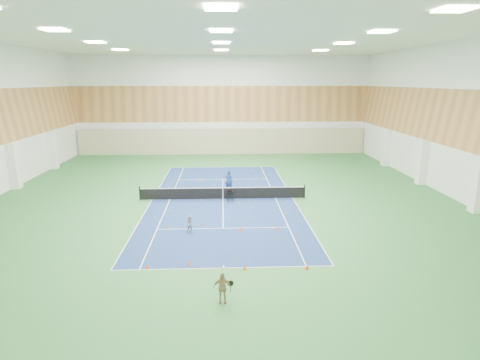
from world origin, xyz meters
name	(u,v)px	position (x,y,z in m)	size (l,w,h in m)	color
ground	(223,199)	(0.00, 0.00, 0.00)	(40.00, 40.00, 0.00)	#2F6F34
room_shell	(222,122)	(0.00, 0.00, 6.00)	(36.00, 40.00, 12.00)	white
wood_cladding	(222,94)	(0.00, 0.00, 8.00)	(36.00, 40.00, 8.00)	#BD7E46
ceiling_light_grid	(221,38)	(0.00, 0.00, 11.92)	(21.40, 25.40, 0.06)	white
court_surface	(223,199)	(0.00, 0.00, 0.01)	(10.97, 23.77, 0.01)	navy
tennis_balls_scatter	(223,198)	(0.00, 0.00, 0.05)	(10.57, 22.77, 0.07)	#C9E827
tennis_net	(223,192)	(0.00, 0.00, 0.55)	(12.80, 0.10, 1.10)	black
back_curtain	(222,141)	(0.00, 19.75, 1.60)	(35.40, 0.16, 3.20)	#C6B793
coach	(229,181)	(0.51, 2.38, 0.89)	(0.65, 0.42, 1.77)	navy
child_court	(190,224)	(-1.99, -6.95, 0.53)	(0.51, 0.40, 1.06)	#94949C
child_apron	(222,288)	(-0.07, -14.99, 0.67)	(0.78, 0.33, 1.34)	#9D8359
ball_cart	(230,196)	(0.53, -0.60, 0.40)	(0.46, 0.46, 0.80)	black
cone_svc_a	(169,227)	(-3.39, -6.29, 0.10)	(0.18, 0.18, 0.20)	#FF620D
cone_svc_b	(203,224)	(-1.32, -5.81, 0.10)	(0.18, 0.18, 0.20)	#DA3D0B
cone_svc_c	(240,229)	(1.02, -6.85, 0.13)	(0.23, 0.23, 0.25)	#F64D0C
cone_svc_d	(278,228)	(3.36, -6.76, 0.10)	(0.18, 0.18, 0.20)	#FF500D
cone_base_a	(147,266)	(-3.74, -11.76, 0.12)	(0.22, 0.22, 0.25)	#F14F0C
cone_base_b	(189,263)	(-1.74, -11.42, 0.10)	(0.19, 0.19, 0.21)	#EF5A0C
cone_base_c	(245,268)	(1.03, -12.08, 0.10)	(0.19, 0.19, 0.21)	#E2470B
cone_base_d	(307,267)	(4.08, -12.17, 0.12)	(0.22, 0.22, 0.24)	red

